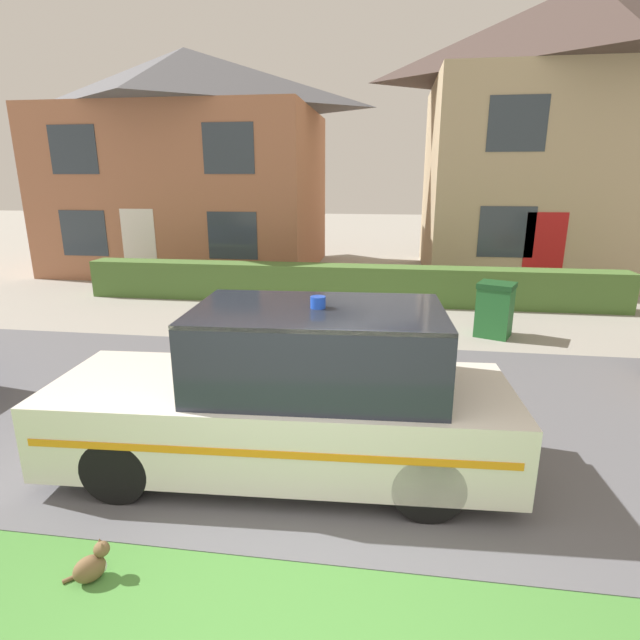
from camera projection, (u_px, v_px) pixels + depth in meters
ground_plane at (277, 637)px, 3.32m from camera, size 80.00×80.00×0.00m
road_strip at (334, 411)px, 6.51m from camera, size 28.00×5.36×0.01m
garden_hedge at (346, 284)px, 12.11m from camera, size 12.93×0.66×0.91m
police_car at (292, 396)px, 5.02m from camera, size 4.67×1.79×1.85m
cat at (92, 565)px, 3.77m from camera, size 0.34×0.28×0.30m
house_left at (191, 161)px, 16.27m from camera, size 8.49×6.05×6.81m
house_right at (573, 135)px, 14.65m from camera, size 8.59×6.24×8.15m
wheelie_bin at (495, 309)px, 9.49m from camera, size 0.81×0.78×1.04m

